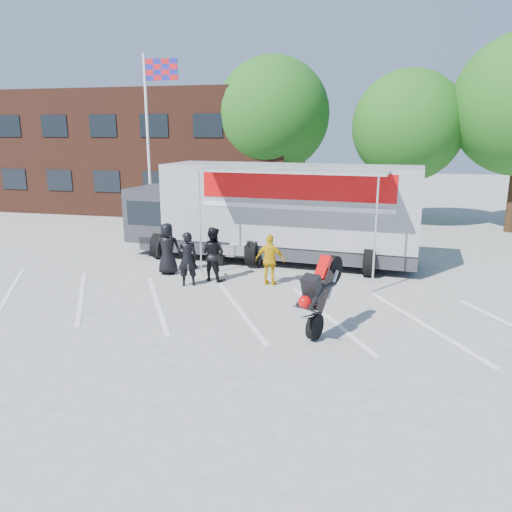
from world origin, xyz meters
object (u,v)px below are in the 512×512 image
at_px(parked_motorcycle, 234,267).
at_px(flagpole, 152,123).
at_px(transporter_truck, 276,260).
at_px(stunt_bike_rider, 328,330).
at_px(spectator_leather_b, 187,259).
at_px(spectator_hivis, 270,260).
at_px(spectator_leather_a, 168,249).
at_px(tree_mid, 408,126).
at_px(spectator_leather_c, 213,254).
at_px(tree_left, 273,115).

bearing_deg(parked_motorcycle, flagpole, 48.07).
bearing_deg(transporter_truck, stunt_bike_rider, -63.50).
bearing_deg(spectator_leather_b, spectator_hivis, 171.91).
height_order(flagpole, spectator_leather_a, flagpole).
height_order(spectator_leather_a, spectator_hivis, spectator_leather_a).
bearing_deg(tree_mid, parked_motorcycle, -122.05).
bearing_deg(stunt_bike_rider, spectator_leather_b, 171.12).
xyz_separation_m(tree_mid, spectator_leather_b, (-6.94, -12.25, -4.09)).
distance_m(tree_mid, spectator_leather_c, 13.77).
xyz_separation_m(parked_motorcycle, spectator_leather_b, (-0.80, -2.46, 0.85)).
bearing_deg(tree_left, transporter_truck, -77.46).
xyz_separation_m(tree_left, spectator_leather_c, (0.66, -12.53, -4.69)).
height_order(stunt_bike_rider, spectator_leather_c, spectator_leather_c).
bearing_deg(parked_motorcycle, transporter_truck, -43.73).
bearing_deg(tree_left, spectator_leather_a, -94.97).
bearing_deg(tree_mid, spectator_leather_a, -125.80).
bearing_deg(tree_left, flagpole, -125.28).
distance_m(stunt_bike_rider, spectator_leather_a, 6.91).
bearing_deg(spectator_leather_c, spectator_hivis, -165.46).
bearing_deg(flagpole, spectator_leather_a, -62.71).
height_order(tree_left, parked_motorcycle, tree_left).
bearing_deg(parked_motorcycle, tree_left, 5.81).
xyz_separation_m(spectator_leather_a, spectator_leather_c, (1.71, -0.35, 0.00)).
bearing_deg(tree_left, spectator_leather_b, -89.73).
xyz_separation_m(tree_left, transporter_truck, (2.12, -9.54, -5.57)).
bearing_deg(tree_left, parked_motorcycle, -85.40).
relative_size(flagpole, spectator_leather_b, 4.68).
distance_m(tree_mid, spectator_leather_b, 14.66).
height_order(transporter_truck, stunt_bike_rider, transporter_truck).
relative_size(flagpole, spectator_leather_c, 4.58).
relative_size(transporter_truck, spectator_leather_a, 6.37).
height_order(tree_mid, spectator_hivis, tree_mid).
height_order(flagpole, tree_mid, flagpole).
bearing_deg(tree_left, spectator_hivis, -78.57).
relative_size(flagpole, parked_motorcycle, 4.00).
relative_size(tree_left, transporter_truck, 0.78).
relative_size(parked_motorcycle, spectator_leather_b, 1.17).
bearing_deg(stunt_bike_rider, tree_left, 127.61).
bearing_deg(tree_left, spectator_leather_c, -87.00).
bearing_deg(flagpole, tree_mid, 23.97).
bearing_deg(parked_motorcycle, spectator_leather_c, 174.23).
bearing_deg(spectator_leather_a, tree_mid, -141.36).
relative_size(spectator_leather_a, spectator_leather_b, 1.02).
height_order(parked_motorcycle, spectator_leather_b, spectator_leather_b).
bearing_deg(flagpole, stunt_bike_rider, -48.06).
xyz_separation_m(flagpole, spectator_leather_a, (3.19, -6.17, -4.18)).
distance_m(flagpole, stunt_bike_rider, 14.28).
xyz_separation_m(stunt_bike_rider, spectator_leather_b, (-4.62, 2.68, 0.85)).
distance_m(spectator_leather_b, spectator_leather_c, 0.94).
height_order(tree_mid, transporter_truck, tree_mid).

